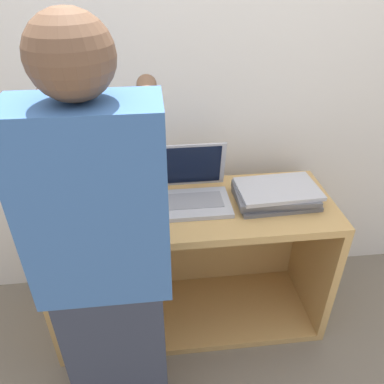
% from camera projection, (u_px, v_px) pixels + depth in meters
% --- Properties ---
extents(ground_plane, '(12.00, 12.00, 0.00)m').
position_uv_depth(ground_plane, '(196.00, 353.00, 1.83)').
color(ground_plane, '#756B5B').
extents(wall_back, '(8.00, 0.05, 2.40)m').
position_uv_depth(wall_back, '(181.00, 72.00, 1.68)').
color(wall_back, silver).
rests_on(wall_back, ground_plane).
extents(cart, '(1.29, 0.49, 0.71)m').
position_uv_depth(cart, '(189.00, 256.00, 1.90)').
color(cart, tan).
rests_on(cart, ground_plane).
extents(laptop_open, '(0.35, 0.27, 0.24)m').
position_uv_depth(laptop_open, '(189.00, 191.00, 1.66)').
color(laptop_open, '#B7B7BC').
rests_on(laptop_open, cart).
extents(laptop_stack_left, '(0.36, 0.24, 0.09)m').
position_uv_depth(laptop_stack_left, '(102.00, 203.00, 1.59)').
color(laptop_stack_left, gray).
rests_on(laptop_stack_left, cart).
extents(laptop_stack_right, '(0.37, 0.24, 0.07)m').
position_uv_depth(laptop_stack_right, '(276.00, 194.00, 1.67)').
color(laptop_stack_right, slate).
rests_on(laptop_stack_right, cart).
extents(person, '(0.40, 0.52, 1.56)m').
position_uv_depth(person, '(108.00, 275.00, 1.20)').
color(person, '#2D3342').
rests_on(person, ground_plane).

